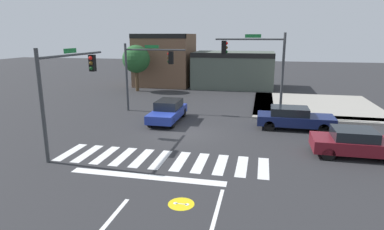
{
  "coord_description": "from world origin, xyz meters",
  "views": [
    {
      "loc": [
        4.59,
        -18.52,
        5.81
      ],
      "look_at": [
        0.71,
        -0.68,
        1.33
      ],
      "focal_mm": 30.42,
      "sensor_mm": 36.0,
      "label": 1
    }
  ],
  "objects_px": {
    "traffic_signal_southwest": "(68,78)",
    "car_blue": "(168,111)",
    "traffic_signal_northwest": "(147,65)",
    "car_maroon": "(356,143)",
    "traffic_signal_northeast": "(257,60)",
    "roadside_tree": "(136,59)",
    "car_navy": "(294,118)"
  },
  "relations": [
    {
      "from": "traffic_signal_northwest",
      "to": "traffic_signal_northeast",
      "type": "bearing_deg",
      "value": -0.95
    },
    {
      "from": "traffic_signal_northwest",
      "to": "roadside_tree",
      "type": "distance_m",
      "value": 9.95
    },
    {
      "from": "traffic_signal_southwest",
      "to": "car_blue",
      "type": "height_order",
      "value": "traffic_signal_southwest"
    },
    {
      "from": "car_maroon",
      "to": "car_navy",
      "type": "xyz_separation_m",
      "value": [
        -2.57,
        4.38,
        0.02
      ]
    },
    {
      "from": "traffic_signal_northwest",
      "to": "car_maroon",
      "type": "bearing_deg",
      "value": -28.14
    },
    {
      "from": "car_navy",
      "to": "car_blue",
      "type": "xyz_separation_m",
      "value": [
        -8.35,
        0.17,
        0.01
      ]
    },
    {
      "from": "traffic_signal_northeast",
      "to": "car_navy",
      "type": "height_order",
      "value": "traffic_signal_northeast"
    },
    {
      "from": "car_maroon",
      "to": "roadside_tree",
      "type": "distance_m",
      "value": 24.03
    },
    {
      "from": "traffic_signal_southwest",
      "to": "roadside_tree",
      "type": "relative_size",
      "value": 1.21
    },
    {
      "from": "traffic_signal_northeast",
      "to": "traffic_signal_southwest",
      "type": "bearing_deg",
      "value": 43.14
    },
    {
      "from": "traffic_signal_northeast",
      "to": "car_maroon",
      "type": "relative_size",
      "value": 1.43
    },
    {
      "from": "traffic_signal_northeast",
      "to": "traffic_signal_southwest",
      "type": "distance_m",
      "value": 12.7
    },
    {
      "from": "car_maroon",
      "to": "car_navy",
      "type": "relative_size",
      "value": 0.89
    },
    {
      "from": "traffic_signal_northwest",
      "to": "car_blue",
      "type": "xyz_separation_m",
      "value": [
        2.36,
        -2.56,
        -2.87
      ]
    },
    {
      "from": "traffic_signal_southwest",
      "to": "car_blue",
      "type": "bearing_deg",
      "value": -28.5
    },
    {
      "from": "traffic_signal_northwest",
      "to": "car_navy",
      "type": "distance_m",
      "value": 11.42
    },
    {
      "from": "traffic_signal_southwest",
      "to": "car_navy",
      "type": "relative_size",
      "value": 1.25
    },
    {
      "from": "traffic_signal_northeast",
      "to": "traffic_signal_northwest",
      "type": "bearing_deg",
      "value": -0.95
    },
    {
      "from": "roadside_tree",
      "to": "traffic_signal_northwest",
      "type": "bearing_deg",
      "value": -63.51
    },
    {
      "from": "traffic_signal_northeast",
      "to": "car_blue",
      "type": "height_order",
      "value": "traffic_signal_northeast"
    },
    {
      "from": "car_navy",
      "to": "traffic_signal_northwest",
      "type": "bearing_deg",
      "value": 165.71
    },
    {
      "from": "traffic_signal_northwest",
      "to": "car_navy",
      "type": "bearing_deg",
      "value": -14.29
    },
    {
      "from": "traffic_signal_northwest",
      "to": "traffic_signal_southwest",
      "type": "relative_size",
      "value": 0.89
    },
    {
      "from": "car_navy",
      "to": "roadside_tree",
      "type": "bearing_deg",
      "value": 142.49
    },
    {
      "from": "car_blue",
      "to": "traffic_signal_northeast",
      "type": "bearing_deg",
      "value": 112.48
    },
    {
      "from": "car_maroon",
      "to": "traffic_signal_northeast",
      "type": "bearing_deg",
      "value": -54.03
    },
    {
      "from": "traffic_signal_northwest",
      "to": "traffic_signal_southwest",
      "type": "xyz_separation_m",
      "value": [
        -1.03,
        -8.81,
        0.09
      ]
    },
    {
      "from": "car_maroon",
      "to": "traffic_signal_southwest",
      "type": "bearing_deg",
      "value": 6.79
    },
    {
      "from": "traffic_signal_southwest",
      "to": "car_maroon",
      "type": "height_order",
      "value": "traffic_signal_southwest"
    },
    {
      "from": "traffic_signal_northwest",
      "to": "traffic_signal_southwest",
      "type": "bearing_deg",
      "value": -96.66
    },
    {
      "from": "traffic_signal_northeast",
      "to": "roadside_tree",
      "type": "relative_size",
      "value": 1.24
    },
    {
      "from": "traffic_signal_southwest",
      "to": "car_blue",
      "type": "relative_size",
      "value": 1.31
    }
  ]
}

